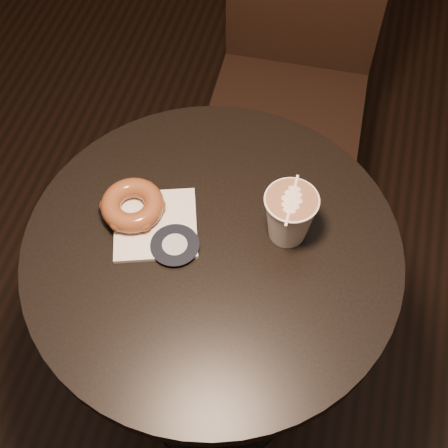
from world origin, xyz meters
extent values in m
plane|color=black|center=(0.00, 0.00, 0.00)|extent=(4.50, 4.50, 0.00)
cylinder|color=black|center=(0.00, 0.00, 0.73)|extent=(0.70, 0.70, 0.03)
cylinder|color=black|center=(0.00, 0.00, 0.37)|extent=(0.07, 0.07, 0.70)
cylinder|color=black|center=(0.00, 0.00, 0.01)|extent=(0.44, 0.44, 0.02)
cube|color=black|center=(0.04, 0.63, 0.46)|extent=(0.43, 0.43, 0.04)
cylinder|color=black|center=(-0.13, 0.45, 0.23)|extent=(0.04, 0.04, 0.46)
cylinder|color=black|center=(0.22, 0.47, 0.23)|extent=(0.04, 0.04, 0.46)
cylinder|color=black|center=(-0.14, 0.80, 0.23)|extent=(0.04, 0.04, 0.46)
cylinder|color=black|center=(0.21, 0.82, 0.23)|extent=(0.04, 0.04, 0.46)
cube|color=white|center=(-0.11, 0.02, 0.75)|extent=(0.19, 0.19, 0.01)
torus|color=brown|center=(-0.16, 0.03, 0.78)|extent=(0.12, 0.12, 0.04)
camera|label=1|loc=(0.17, -0.56, 1.73)|focal=50.00mm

